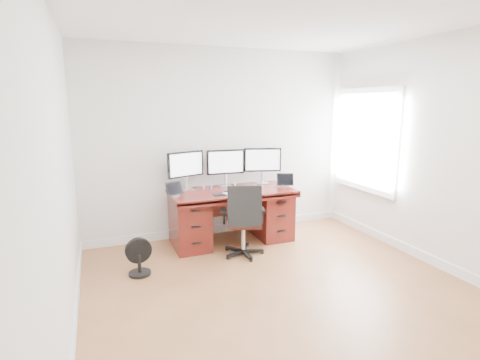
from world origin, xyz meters
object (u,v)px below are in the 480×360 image
object	(u,v)px
desk	(232,214)
monitor_center	(226,163)
office_chair	(243,232)
keyboard	(233,193)
floor_fan	(139,257)

from	to	relation	value
desk	monitor_center	bearing A→B (deg)	90.02
office_chair	monitor_center	size ratio (longest dim) A/B	1.73
monitor_center	keyboard	world-z (taller)	monitor_center
floor_fan	monitor_center	size ratio (longest dim) A/B	0.79
desk	monitor_center	world-z (taller)	monitor_center
desk	keyboard	xyz separation A→B (m)	(-0.06, -0.21, 0.36)
floor_fan	keyboard	bearing A→B (deg)	11.65
office_chair	keyboard	xyz separation A→B (m)	(-0.02, 0.34, 0.44)
floor_fan	office_chair	bearing A→B (deg)	-3.04
floor_fan	monitor_center	world-z (taller)	monitor_center
desk	keyboard	size ratio (longest dim) A/B	6.44
desk	office_chair	bearing A→B (deg)	-94.02
monitor_center	desk	bearing A→B (deg)	-87.09
floor_fan	monitor_center	bearing A→B (deg)	26.42
office_chair	monitor_center	xyz separation A→B (m)	(0.04, 0.79, 0.77)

